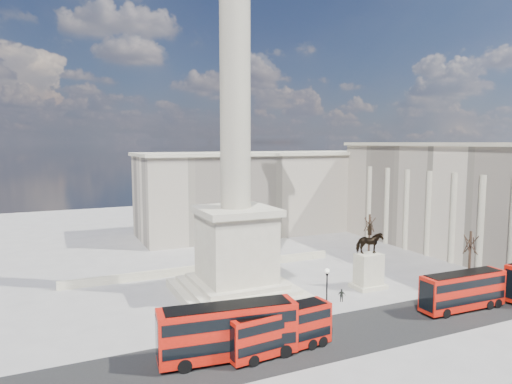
{
  "coord_description": "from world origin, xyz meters",
  "views": [
    {
      "loc": [
        -20.39,
        -45.25,
        18.58
      ],
      "look_at": [
        1.0,
        1.32,
        13.0
      ],
      "focal_mm": 32.0,
      "sensor_mm": 36.0,
      "label": 1
    }
  ],
  "objects": [
    {
      "name": "building_east",
      "position": [
        45.0,
        10.0,
        9.32
      ],
      "size": [
        19.0,
        46.0,
        18.6
      ],
      "color": "beige",
      "rests_on": "ground"
    },
    {
      "name": "red_bus_c",
      "position": [
        21.0,
        -10.27,
        2.24
      ],
      "size": [
        10.57,
        2.73,
        4.26
      ],
      "rotation": [
        0.0,
        0.0,
        -0.03
      ],
      "color": "red",
      "rests_on": "ground"
    },
    {
      "name": "building_northeast",
      "position": [
        20.0,
        40.0,
        8.32
      ],
      "size": [
        51.0,
        17.0,
        16.6
      ],
      "color": "beige",
      "rests_on": "ground"
    },
    {
      "name": "asphalt_road",
      "position": [
        5.0,
        -10.0,
        0.0
      ],
      "size": [
        120.0,
        9.0,
        0.01
      ],
      "primitive_type": "cube",
      "color": "#242424",
      "rests_on": "ground"
    },
    {
      "name": "red_bus_a",
      "position": [
        -2.25,
        -10.93,
        2.12
      ],
      "size": [
        10.16,
        3.27,
        4.05
      ],
      "rotation": [
        0.0,
        0.0,
        0.1
      ],
      "color": "red",
      "rests_on": "ground"
    },
    {
      "name": "pedestrian_walking",
      "position": [
        28.12,
        -3.83,
        0.79
      ],
      "size": [
        0.65,
        0.51,
        1.58
      ],
      "primitive_type": "imported",
      "rotation": [
        0.0,
        0.0,
        0.24
      ],
      "color": "black",
      "rests_on": "ground"
    },
    {
      "name": "victorian_lamp",
      "position": [
        5.0,
        -7.28,
        3.44
      ],
      "size": [
        0.5,
        0.5,
        5.85
      ],
      "rotation": [
        0.0,
        0.0,
        -0.39
      ],
      "color": "black",
      "rests_on": "ground"
    },
    {
      "name": "balustrade_wall",
      "position": [
        0.0,
        16.0,
        0.55
      ],
      "size": [
        40.0,
        0.6,
        1.1
      ],
      "primitive_type": "cube",
      "color": "beige",
      "rests_on": "ground"
    },
    {
      "name": "equestrian_statue",
      "position": [
        16.45,
        0.41,
        2.95
      ],
      "size": [
        4.07,
        3.05,
        8.45
      ],
      "color": "beige",
      "rests_on": "ground"
    },
    {
      "name": "bare_tree_far",
      "position": [
        25.1,
        11.23,
        6.14
      ],
      "size": [
        1.91,
        1.91,
        7.79
      ],
      "rotation": [
        0.0,
        0.0,
        0.21
      ],
      "color": "#332319",
      "rests_on": "ground"
    },
    {
      "name": "nelsons_column",
      "position": [
        0.0,
        5.0,
        12.92
      ],
      "size": [
        14.0,
        14.0,
        49.85
      ],
      "color": "beige",
      "rests_on": "ground"
    },
    {
      "name": "ground",
      "position": [
        0.0,
        0.0,
        0.0
      ],
      "size": [
        180.0,
        180.0,
        0.0
      ],
      "primitive_type": "plane",
      "color": "#9D9995",
      "rests_on": "ground"
    },
    {
      "name": "pedestrian_standing",
      "position": [
        27.78,
        -5.3,
        0.88
      ],
      "size": [
        0.89,
        0.72,
        1.75
      ],
      "primitive_type": "imported",
      "rotation": [
        0.0,
        0.0,
        3.21
      ],
      "color": "black",
      "rests_on": "ground"
    },
    {
      "name": "bare_tree_mid",
      "position": [
        37.28,
        3.59,
        5.68
      ],
      "size": [
        1.9,
        1.9,
        7.21
      ],
      "rotation": [
        0.0,
        0.0,
        0.14
      ],
      "color": "#332319",
      "rests_on": "ground"
    },
    {
      "name": "pedestrian_crossing",
      "position": [
        10.32,
        -2.44,
        0.77
      ],
      "size": [
        0.95,
        0.83,
        1.53
      ],
      "primitive_type": "imported",
      "rotation": [
        0.0,
        0.0,
        2.52
      ],
      "color": "black",
      "rests_on": "ground"
    },
    {
      "name": "red_bus_b",
      "position": [
        -6.87,
        -10.23,
        2.54
      ],
      "size": [
        12.17,
        4.11,
        4.84
      ],
      "rotation": [
        0.0,
        0.0,
        -0.12
      ],
      "color": "red",
      "rests_on": "ground"
    },
    {
      "name": "bare_tree_near",
      "position": [
        26.67,
        -6.18,
        6.4
      ],
      "size": [
        1.86,
        1.86,
        8.13
      ],
      "rotation": [
        0.0,
        0.0,
        -0.34
      ],
      "color": "#332319",
      "rests_on": "ground"
    }
  ]
}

